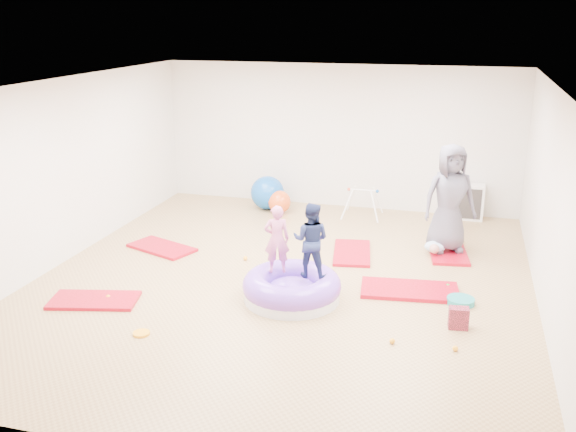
# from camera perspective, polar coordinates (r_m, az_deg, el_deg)

# --- Properties ---
(room) EXTENTS (7.01, 8.01, 2.81)m
(room) POSITION_cam_1_polar(r_m,az_deg,el_deg) (8.88, -0.52, 2.51)
(room) COLOR tan
(room) RESTS_ON ground
(gym_mat_front_left) EXTENTS (1.26, 0.83, 0.05)m
(gym_mat_front_left) POSITION_cam_1_polar(r_m,az_deg,el_deg) (9.08, -16.85, -7.18)
(gym_mat_front_left) COLOR #C40C36
(gym_mat_front_left) RESTS_ON ground
(gym_mat_mid_left) EXTENTS (1.25, 0.92, 0.05)m
(gym_mat_mid_left) POSITION_cam_1_polar(r_m,az_deg,el_deg) (10.77, -11.15, -2.78)
(gym_mat_mid_left) COLOR #C40C36
(gym_mat_mid_left) RESTS_ON ground
(gym_mat_center_back) EXTENTS (0.75, 1.23, 0.05)m
(gym_mat_center_back) POSITION_cam_1_polar(r_m,az_deg,el_deg) (10.40, 5.71, -3.27)
(gym_mat_center_back) COLOR #C40C36
(gym_mat_center_back) RESTS_ON ground
(gym_mat_right) EXTENTS (1.41, 0.82, 0.06)m
(gym_mat_right) POSITION_cam_1_polar(r_m,az_deg,el_deg) (9.14, 10.76, -6.49)
(gym_mat_right) COLOR #C40C36
(gym_mat_right) RESTS_ON ground
(gym_mat_rear_right) EXTENTS (0.74, 1.22, 0.05)m
(gym_mat_rear_right) POSITION_cam_1_polar(r_m,az_deg,el_deg) (10.70, 14.01, -3.10)
(gym_mat_rear_right) COLOR #C40C36
(gym_mat_rear_right) RESTS_ON ground
(inflatable_cushion) EXTENTS (1.34, 1.34, 0.42)m
(inflatable_cushion) POSITION_cam_1_polar(r_m,az_deg,el_deg) (8.71, 0.34, -6.43)
(inflatable_cushion) COLOR silver
(inflatable_cushion) RESTS_ON ground
(child_pink) EXTENTS (0.40, 0.33, 0.94)m
(child_pink) POSITION_cam_1_polar(r_m,az_deg,el_deg) (8.61, -1.00, -1.75)
(child_pink) COLOR #CB6194
(child_pink) RESTS_ON inflatable_cushion
(child_navy) EXTENTS (0.50, 0.40, 1.02)m
(child_navy) POSITION_cam_1_polar(r_m,az_deg,el_deg) (8.45, 2.05, -1.84)
(child_navy) COLOR #1A234C
(child_navy) RESTS_ON inflatable_cushion
(adult_caregiver) EXTENTS (0.99, 0.83, 1.74)m
(adult_caregiver) POSITION_cam_1_polar(r_m,az_deg,el_deg) (10.47, 14.17, 1.56)
(adult_caregiver) COLOR #545161
(adult_caregiver) RESTS_ON gym_mat_rear_right
(infant) EXTENTS (0.33, 0.33, 0.19)m
(infant) POSITION_cam_1_polar(r_m,az_deg,el_deg) (10.49, 12.90, -2.72)
(infant) COLOR #ACC6E8
(infant) RESTS_ON gym_mat_rear_right
(ball_pit_balls) EXTENTS (4.65, 2.14, 0.07)m
(ball_pit_balls) POSITION_cam_1_polar(r_m,az_deg,el_deg) (8.65, 2.41, -7.58)
(ball_pit_balls) COLOR #1152B0
(ball_pit_balls) RESTS_ON ground
(exercise_ball_blue) EXTENTS (0.66, 0.66, 0.66)m
(exercise_ball_blue) POSITION_cam_1_polar(r_m,az_deg,el_deg) (12.65, -1.84, 2.08)
(exercise_ball_blue) COLOR #1152B0
(exercise_ball_blue) RESTS_ON ground
(exercise_ball_orange) EXTENTS (0.44, 0.44, 0.44)m
(exercise_ball_orange) POSITION_cam_1_polar(r_m,az_deg,el_deg) (12.43, -0.76, 1.27)
(exercise_ball_orange) COLOR #E3501D
(exercise_ball_orange) RESTS_ON ground
(infant_play_gym) EXTENTS (0.72, 0.69, 0.55)m
(infant_play_gym) POSITION_cam_1_polar(r_m,az_deg,el_deg) (12.17, 6.66, 1.53)
(infant_play_gym) COLOR white
(infant_play_gym) RESTS_ON ground
(cube_shelf) EXTENTS (0.67, 0.33, 0.67)m
(cube_shelf) POSITION_cam_1_polar(r_m,az_deg,el_deg) (12.50, 15.49, 1.26)
(cube_shelf) COLOR white
(cube_shelf) RESTS_ON ground
(balance_disc) EXTENTS (0.37, 0.37, 0.08)m
(balance_disc) POSITION_cam_1_polar(r_m,az_deg,el_deg) (8.94, 15.09, -7.30)
(balance_disc) COLOR teal
(balance_disc) RESTS_ON ground
(backpack) EXTENTS (0.25, 0.17, 0.28)m
(backpack) POSITION_cam_1_polar(r_m,az_deg,el_deg) (8.23, 14.92, -8.76)
(backpack) COLOR #C22946
(backpack) RESTS_ON ground
(yellow_toy) EXTENTS (0.20, 0.20, 0.03)m
(yellow_toy) POSITION_cam_1_polar(r_m,az_deg,el_deg) (8.07, -12.91, -10.13)
(yellow_toy) COLOR #FFA51A
(yellow_toy) RESTS_ON ground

